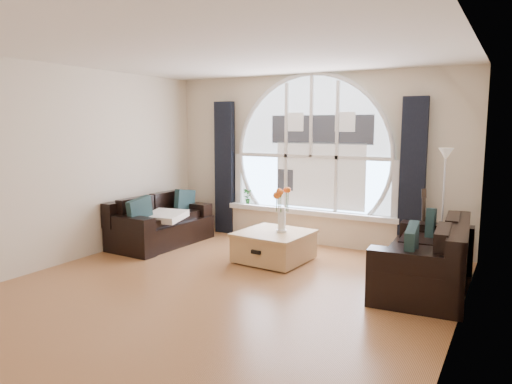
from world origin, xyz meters
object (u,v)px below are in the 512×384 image
object	(u,v)px
guitar	(424,226)
potted_plant	(247,196)
vase_flowers	(282,204)
sofa_left	(162,220)
sofa_right	(426,255)
floor_lamp	(443,207)
coffee_chest	(274,245)

from	to	relation	value
guitar	potted_plant	size ratio (longest dim) A/B	3.76
vase_flowers	potted_plant	size ratio (longest dim) A/B	2.48
guitar	potted_plant	xyz separation A→B (m)	(-2.99, 0.36, 0.16)
sofa_left	sofa_right	xyz separation A→B (m)	(4.06, -0.10, 0.00)
sofa_right	floor_lamp	bearing A→B (deg)	84.53
floor_lamp	guitar	world-z (taller)	floor_lamp
coffee_chest	potted_plant	world-z (taller)	potted_plant
sofa_left	guitar	bearing A→B (deg)	15.37
sofa_left	guitar	world-z (taller)	guitar
vase_flowers	floor_lamp	world-z (taller)	floor_lamp
coffee_chest	sofa_left	bearing A→B (deg)	-174.82
sofa_right	coffee_chest	distance (m)	2.06
floor_lamp	guitar	xyz separation A→B (m)	(-0.22, -0.09, -0.27)
sofa_right	guitar	distance (m)	1.00
sofa_right	vase_flowers	distance (m)	2.01
vase_flowers	guitar	distance (m)	1.95
coffee_chest	guitar	distance (m)	2.06
sofa_left	potted_plant	distance (m)	1.54
sofa_left	guitar	size ratio (longest dim) A/B	1.58
floor_lamp	potted_plant	size ratio (longest dim) A/B	5.68
sofa_right	floor_lamp	distance (m)	1.14
coffee_chest	floor_lamp	size ratio (longest dim) A/B	0.59
vase_flowers	guitar	xyz separation A→B (m)	(1.76, 0.80, -0.28)
sofa_left	sofa_right	size ratio (longest dim) A/B	0.93
coffee_chest	sofa_right	bearing A→B (deg)	0.81
sofa_right	coffee_chest	bearing A→B (deg)	172.25
sofa_left	vase_flowers	size ratio (longest dim) A/B	2.39
sofa_left	coffee_chest	xyz separation A→B (m)	(2.01, 0.03, -0.17)
vase_flowers	potted_plant	world-z (taller)	vase_flowers
vase_flowers	floor_lamp	size ratio (longest dim) A/B	0.44
sofa_left	vase_flowers	xyz separation A→B (m)	(2.10, 0.08, 0.41)
floor_lamp	vase_flowers	bearing A→B (deg)	-155.89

